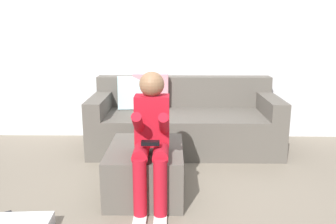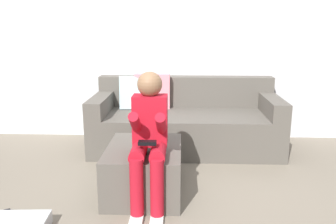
% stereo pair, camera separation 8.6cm
% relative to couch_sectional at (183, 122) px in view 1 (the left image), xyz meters
% --- Properties ---
extents(ground_plane, '(6.83, 6.83, 0.00)m').
position_rel_couch_sectional_xyz_m(ground_plane, '(-0.15, -1.57, -0.32)').
color(ground_plane, slate).
extents(wall_back, '(5.25, 0.10, 2.60)m').
position_rel_couch_sectional_xyz_m(wall_back, '(-0.15, 0.48, 0.98)').
color(wall_back, silver).
rests_on(wall_back, ground_plane).
extents(couch_sectional, '(2.21, 0.99, 0.89)m').
position_rel_couch_sectional_xyz_m(couch_sectional, '(0.00, 0.00, 0.00)').
color(couch_sectional, '#59544C').
rests_on(couch_sectional, ground_plane).
extents(ottoman, '(0.65, 0.83, 0.43)m').
position_rel_couch_sectional_xyz_m(ottoman, '(-0.36, -1.25, -0.11)').
color(ottoman, '#59544C').
rests_on(ottoman, ground_plane).
extents(person_seated, '(0.28, 0.62, 1.10)m').
position_rel_couch_sectional_xyz_m(person_seated, '(-0.29, -1.47, 0.29)').
color(person_seated, red).
rests_on(person_seated, ground_plane).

